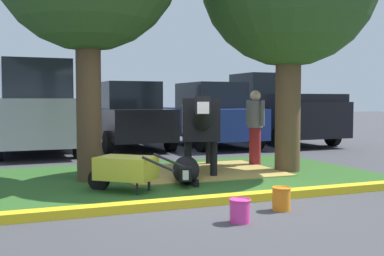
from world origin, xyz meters
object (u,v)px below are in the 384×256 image
pickup_truck_black (275,110)px  bucket_pink (240,210)px  calf_lying (186,170)px  wheelbarrow (125,169)px  cow_holstein (200,119)px  sedan_silver (127,116)px  bucket_orange (281,198)px  sedan_blue (210,115)px  suv_dark_grey (34,108)px  person_handler (255,125)px

pickup_truck_black → bucket_pink: bearing=-123.7°
calf_lying → wheelbarrow: size_ratio=0.95×
cow_holstein → calf_lying: cow_holstein is taller
sedan_silver → calf_lying: bearing=-94.9°
bucket_pink → calf_lying: bearing=82.5°
bucket_orange → sedan_blue: 8.92m
suv_dark_grey → pickup_truck_black: 8.04m
cow_holstein → bucket_orange: size_ratio=9.52×
calf_lying → wheelbarrow: bearing=-161.4°
bucket_orange → suv_dark_grey: bearing=107.5°
wheelbarrow → bucket_orange: bearing=-50.3°
pickup_truck_black → wheelbarrow: bearing=-135.5°
bucket_pink → sedan_silver: bearing=84.3°
person_handler → pickup_truck_black: bearing=54.3°
cow_holstein → calf_lying: 1.63m
cow_holstein → person_handler: (1.51, 0.37, -0.19)m
calf_lying → bucket_orange: (0.45, -2.41, -0.07)m
sedan_silver → sedan_blue: same height
cow_holstein → pickup_truck_black: 7.37m
person_handler → bucket_pink: (-2.62, -4.32, -0.76)m
calf_lying → person_handler: 2.81m
calf_lying → wheelbarrow: (-1.21, -0.41, 0.15)m
person_handler → suv_dark_grey: bearing=135.1°
calf_lying → cow_holstein: bearing=57.5°
sedan_blue → bucket_pink: bearing=-111.7°
wheelbarrow → sedan_blue: size_ratio=0.32×
wheelbarrow → sedan_silver: size_ratio=0.32×
bucket_pink → pickup_truck_black: size_ratio=0.05×
bucket_orange → sedan_silver: (0.11, 8.93, 0.82)m
bucket_pink → sedan_silver: 9.37m
person_handler → suv_dark_grey: 6.29m
calf_lying → sedan_blue: 6.86m
calf_lying → person_handler: person_handler is taller
person_handler → sedan_silver: 5.26m
wheelbarrow → suv_dark_grey: 6.52m
bucket_orange → sedan_silver: sedan_silver is taller
person_handler → bucket_orange: bearing=-114.5°
cow_holstein → bucket_pink: bearing=-105.7°
cow_holstein → calf_lying: size_ratio=2.28×
calf_lying → suv_dark_grey: (-2.19, 5.98, 1.03)m
bucket_orange → sedan_silver: bearing=89.3°
cow_holstein → sedan_silver: 5.35m
pickup_truck_black → person_handler: bearing=-125.7°
cow_holstein → bucket_orange: cow_holstein is taller
bucket_orange → bucket_pink: bearing=-155.9°
sedan_silver → sedan_blue: 2.63m
person_handler → suv_dark_grey: suv_dark_grey is taller
bucket_pink → bucket_orange: (0.82, 0.37, 0.01)m
bucket_pink → bucket_orange: bucket_orange is taller
suv_dark_grey → sedan_blue: size_ratio=1.05×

